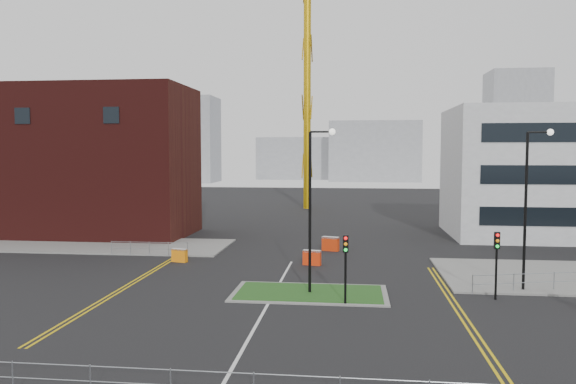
# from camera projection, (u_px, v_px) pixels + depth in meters

# --- Properties ---
(ground) EXTENTS (200.00, 200.00, 0.00)m
(ground) POSITION_uv_depth(u_px,v_px,m) (248.00, 341.00, 23.55)
(ground) COLOR black
(ground) RESTS_ON ground
(pavement_left) EXTENTS (28.00, 8.00, 0.12)m
(pavement_left) POSITION_uv_depth(u_px,v_px,m) (64.00, 244.00, 47.63)
(pavement_left) COLOR slate
(pavement_left) RESTS_ON ground
(island_kerb) EXTENTS (8.60, 4.60, 0.08)m
(island_kerb) POSITION_uv_depth(u_px,v_px,m) (310.00, 293.00, 31.24)
(island_kerb) COLOR slate
(island_kerb) RESTS_ON ground
(grass_island) EXTENTS (8.00, 4.00, 0.12)m
(grass_island) POSITION_uv_depth(u_px,v_px,m) (310.00, 293.00, 31.24)
(grass_island) COLOR #20531B
(grass_island) RESTS_ON ground
(brick_building) EXTENTS (24.20, 10.07, 14.24)m
(brick_building) POSITION_uv_depth(u_px,v_px,m) (65.00, 163.00, 53.43)
(brick_building) COLOR #441311
(brick_building) RESTS_ON ground
(tower_crane) EXTENTS (48.56, 23.07, 37.73)m
(tower_crane) POSITION_uv_depth(u_px,v_px,m) (346.00, 13.00, 73.37)
(tower_crane) COLOR #C1920B
(tower_crane) RESTS_ON ground
(streetlamp_island) EXTENTS (1.46, 0.36, 9.18)m
(streetlamp_island) POSITION_uv_depth(u_px,v_px,m) (314.00, 197.00, 30.83)
(streetlamp_island) COLOR black
(streetlamp_island) RESTS_ON ground
(streetlamp_right_near) EXTENTS (1.46, 0.36, 9.18)m
(streetlamp_right_near) POSITION_uv_depth(u_px,v_px,m) (530.00, 196.00, 31.43)
(streetlamp_right_near) COLOR black
(streetlamp_right_near) RESTS_ON ground
(traffic_light_island) EXTENTS (0.28, 0.33, 3.65)m
(traffic_light_island) POSITION_uv_depth(u_px,v_px,m) (346.00, 256.00, 28.83)
(traffic_light_island) COLOR black
(traffic_light_island) RESTS_ON ground
(traffic_light_right) EXTENTS (0.28, 0.33, 3.65)m
(traffic_light_right) POSITION_uv_depth(u_px,v_px,m) (497.00, 252.00, 29.89)
(traffic_light_right) COLOR black
(traffic_light_right) RESTS_ON ground
(railing_front) EXTENTS (24.05, 0.05, 1.10)m
(railing_front) POSITION_uv_depth(u_px,v_px,m) (212.00, 380.00, 17.55)
(railing_front) COLOR gray
(railing_front) RESTS_ON ground
(railing_left) EXTENTS (6.05, 0.05, 1.10)m
(railing_left) POSITION_uv_depth(u_px,v_px,m) (149.00, 246.00, 42.59)
(railing_left) COLOR gray
(railing_left) RESTS_ON ground
(centre_line) EXTENTS (0.15, 30.00, 0.01)m
(centre_line) POSITION_uv_depth(u_px,v_px,m) (256.00, 326.00, 25.53)
(centre_line) COLOR silver
(centre_line) RESTS_ON ground
(yellow_left_a) EXTENTS (0.12, 24.00, 0.01)m
(yellow_left_a) POSITION_uv_depth(u_px,v_px,m) (134.00, 281.00, 34.49)
(yellow_left_a) COLOR gold
(yellow_left_a) RESTS_ON ground
(yellow_left_b) EXTENTS (0.12, 24.00, 0.01)m
(yellow_left_b) POSITION_uv_depth(u_px,v_px,m) (139.00, 281.00, 34.45)
(yellow_left_b) COLOR gold
(yellow_left_b) RESTS_ON ground
(yellow_right_a) EXTENTS (0.12, 20.00, 0.01)m
(yellow_right_a) POSITION_uv_depth(u_px,v_px,m) (454.00, 308.00, 28.40)
(yellow_right_a) COLOR gold
(yellow_right_a) RESTS_ON ground
(yellow_right_b) EXTENTS (0.12, 20.00, 0.01)m
(yellow_right_b) POSITION_uv_depth(u_px,v_px,m) (460.00, 308.00, 28.37)
(yellow_right_b) COLOR gold
(yellow_right_b) RESTS_ON ground
(skyline_a) EXTENTS (18.00, 12.00, 22.00)m
(skyline_a) POSITION_uv_depth(u_px,v_px,m) (182.00, 140.00, 146.24)
(skyline_a) COLOR gray
(skyline_a) RESTS_ON ground
(skyline_b) EXTENTS (24.00, 12.00, 16.00)m
(skyline_b) POSITION_uv_depth(u_px,v_px,m) (374.00, 151.00, 150.63)
(skyline_b) COLOR gray
(skyline_b) RESTS_ON ground
(skyline_c) EXTENTS (14.00, 12.00, 28.00)m
(skyline_c) POSITION_uv_depth(u_px,v_px,m) (516.00, 127.00, 141.23)
(skyline_c) COLOR gray
(skyline_c) RESTS_ON ground
(skyline_d) EXTENTS (30.00, 12.00, 12.00)m
(skyline_d) POSITION_uv_depth(u_px,v_px,m) (310.00, 158.00, 162.74)
(skyline_d) COLOR gray
(skyline_d) RESTS_ON ground
(barrier_left) EXTENTS (1.20, 0.66, 0.96)m
(barrier_left) POSITION_uv_depth(u_px,v_px,m) (180.00, 255.00, 40.28)
(barrier_left) COLOR orange
(barrier_left) RESTS_ON ground
(barrier_mid) EXTENTS (1.30, 0.64, 1.05)m
(barrier_mid) POSITION_uv_depth(u_px,v_px,m) (312.00, 257.00, 39.18)
(barrier_mid) COLOR red
(barrier_mid) RESTS_ON ground
(barrier_right) EXTENTS (1.42, 0.84, 1.14)m
(barrier_right) POSITION_uv_depth(u_px,v_px,m) (331.00, 243.00, 44.81)
(barrier_right) COLOR red
(barrier_right) RESTS_ON ground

